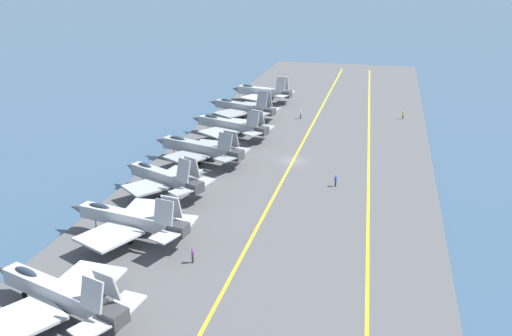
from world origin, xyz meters
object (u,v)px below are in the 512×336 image
(parked_jet_third, at_px, (163,177))
(parked_jet_fifth, at_px, (229,125))
(crew_white_vest, at_px, (301,114))
(parked_jet_second, at_px, (129,219))
(parked_jet_nearest, at_px, (57,293))
(parked_jet_seventh, at_px, (262,92))
(parked_jet_fourth, at_px, (198,148))
(crew_yellow_vest, at_px, (403,115))
(parked_jet_sixth, at_px, (242,107))
(crew_purple_vest, at_px, (193,255))
(crew_blue_vest, at_px, (336,180))

(parked_jet_third, relative_size, parked_jet_fifth, 0.87)
(parked_jet_third, bearing_deg, crew_white_vest, -15.39)
(parked_jet_second, bearing_deg, parked_jet_nearest, -178.97)
(parked_jet_nearest, relative_size, parked_jet_seventh, 1.10)
(parked_jet_nearest, bearing_deg, parked_jet_fourth, 1.90)
(parked_jet_nearest, relative_size, parked_jet_second, 1.03)
(parked_jet_fifth, distance_m, crew_white_vest, 19.53)
(parked_jet_third, xyz_separation_m, crew_yellow_vest, (49.57, -33.45, -1.59))
(parked_jet_sixth, bearing_deg, crew_white_vest, -79.41)
(parked_jet_second, xyz_separation_m, crew_white_vest, (58.46, -10.82, -1.66))
(parked_jet_sixth, xyz_separation_m, parked_jet_seventh, (15.38, -0.70, 0.07))
(parked_jet_third, xyz_separation_m, parked_jet_sixth, (42.41, -0.11, -0.22))
(crew_purple_vest, xyz_separation_m, crew_white_vest, (61.90, -1.72, 0.03))
(parked_jet_sixth, xyz_separation_m, crew_yellow_vest, (7.16, -33.34, -1.37))
(parked_jet_second, distance_m, crew_purple_vest, 9.87)
(parked_jet_fifth, bearing_deg, parked_jet_sixth, 5.04)
(crew_yellow_vest, bearing_deg, parked_jet_seventh, 75.87)
(crew_purple_vest, height_order, crew_white_vest, crew_white_vest)
(parked_jet_fourth, distance_m, crew_blue_vest, 23.76)
(crew_yellow_vest, distance_m, crew_white_vest, 21.70)
(parked_jet_second, height_order, crew_purple_vest, parked_jet_second)
(parked_jet_nearest, height_order, parked_jet_sixth, parked_jet_sixth)
(crew_blue_vest, relative_size, crew_yellow_vest, 0.98)
(parked_jet_third, relative_size, crew_purple_vest, 8.74)
(crew_yellow_vest, bearing_deg, parked_jet_third, 145.99)
(parked_jet_fourth, bearing_deg, parked_jet_nearest, -178.10)
(parked_jet_nearest, relative_size, crew_blue_vest, 9.88)
(parked_jet_third, height_order, crew_purple_vest, parked_jet_third)
(parked_jet_seventh, bearing_deg, crew_yellow_vest, -104.13)
(parked_jet_sixth, distance_m, crew_white_vest, 12.48)
(parked_jet_second, xyz_separation_m, parked_jet_seventh, (71.56, 0.68, -0.23))
(parked_jet_second, xyz_separation_m, crew_blue_vest, (22.30, -21.97, -1.69))
(parked_jet_sixth, height_order, parked_jet_seventh, parked_jet_sixth)
(parked_jet_seventh, bearing_deg, crew_blue_vest, -155.31)
(crew_purple_vest, bearing_deg, crew_yellow_vest, -18.90)
(parked_jet_fourth, distance_m, parked_jet_seventh, 44.00)
(parked_jet_second, distance_m, parked_jet_third, 13.85)
(parked_jet_seventh, xyz_separation_m, crew_yellow_vest, (-8.22, -32.64, -1.45))
(crew_yellow_vest, xyz_separation_m, crew_white_vest, (-4.89, 21.15, 0.02))
(parked_jet_second, relative_size, crew_purple_vest, 9.63)
(parked_jet_fourth, distance_m, parked_jet_fifth, 14.83)
(parked_jet_fourth, height_order, crew_yellow_vest, parked_jet_fourth)
(parked_jet_sixth, height_order, crew_blue_vest, parked_jet_sixth)
(crew_purple_vest, distance_m, crew_blue_vest, 28.78)
(parked_jet_second, bearing_deg, parked_jet_fourth, 2.37)
(crew_yellow_vest, bearing_deg, parked_jet_sixth, 102.13)
(parked_jet_fourth, relative_size, parked_jet_seventh, 1.12)
(parked_jet_fifth, distance_m, crew_blue_vest, 29.90)
(parked_jet_sixth, height_order, crew_purple_vest, parked_jet_sixth)
(parked_jet_sixth, height_order, crew_yellow_vest, parked_jet_sixth)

